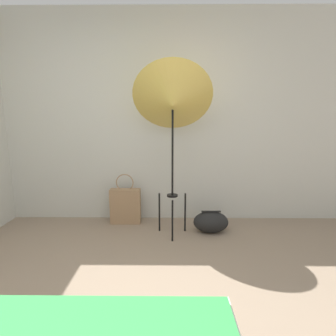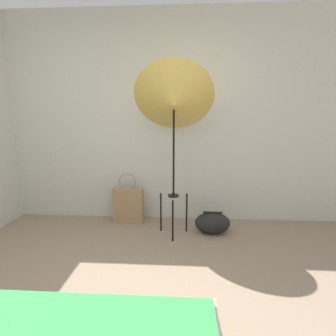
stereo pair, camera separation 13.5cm
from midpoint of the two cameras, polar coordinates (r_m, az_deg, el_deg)
name	(u,v)px [view 1 (the left image)]	position (r m, az deg, el deg)	size (l,w,h in m)	color
wall_back	(136,119)	(3.37, -8.09, 10.53)	(8.00, 0.05, 2.60)	beige
photo_umbrella	(173,102)	(2.82, -0.39, 14.18)	(0.86, 0.66, 1.88)	black
tote_bag	(125,206)	(3.38, -10.40, -8.05)	(0.38, 0.12, 0.63)	#9E7A56
duffel_bag	(211,222)	(3.13, 8.06, -11.57)	(0.40, 0.25, 0.26)	black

